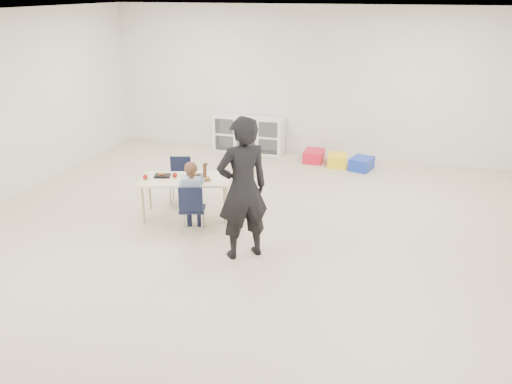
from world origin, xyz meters
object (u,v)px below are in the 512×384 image
(adult, at_px, (243,189))
(cubby_shelf, at_px, (249,134))
(chair_near, at_px, (192,208))
(child, at_px, (192,194))
(table, at_px, (186,197))

(adult, bearing_deg, cubby_shelf, -113.41)
(chair_near, height_order, child, child)
(cubby_shelf, height_order, adult, adult)
(child, height_order, cubby_shelf, child)
(table, bearing_deg, cubby_shelf, 75.23)
(table, height_order, cubby_shelf, cubby_shelf)
(adult, bearing_deg, table, -78.49)
(child, distance_m, cubby_shelf, 3.88)
(chair_near, relative_size, child, 0.63)
(chair_near, distance_m, cubby_shelf, 3.87)
(table, height_order, chair_near, chair_near)
(child, xyz_separation_m, cubby_shelf, (-0.45, 3.85, -0.19))
(child, bearing_deg, adult, -44.82)
(cubby_shelf, bearing_deg, child, -83.29)
(chair_near, xyz_separation_m, cubby_shelf, (-0.45, 3.85, 0.01))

